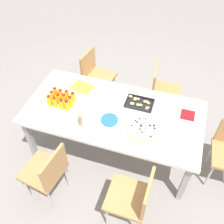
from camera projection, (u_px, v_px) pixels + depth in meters
ground_plane at (113, 149)px, 3.48m from camera, size 12.00×12.00×0.00m
party_table at (113, 115)px, 2.98m from camera, size 2.03×0.99×0.73m
chair_far_right at (162, 89)px, 3.56m from camera, size 0.43×0.43×0.83m
chair_near_left at (47, 171)px, 2.68m from camera, size 0.45×0.45×0.83m
chair_far_left at (95, 73)px, 3.78m from camera, size 0.45×0.45×0.83m
chair_near_right at (134, 197)px, 2.48m from camera, size 0.41×0.41×0.83m
juice_bottle_0 at (50, 101)px, 2.96m from camera, size 0.06×0.06×0.15m
juice_bottle_1 at (55, 103)px, 2.94m from camera, size 0.05×0.05×0.14m
juice_bottle_2 at (62, 105)px, 2.93m from camera, size 0.06×0.06×0.13m
juice_bottle_3 at (67, 106)px, 2.92m from camera, size 0.06×0.06×0.14m
juice_bottle_4 at (52, 96)px, 3.01m from camera, size 0.05×0.05×0.15m
juice_bottle_5 at (59, 99)px, 2.99m from camera, size 0.06×0.06×0.13m
juice_bottle_6 at (64, 100)px, 2.97m from camera, size 0.06×0.06×0.15m
juice_bottle_7 at (70, 101)px, 2.96m from camera, size 0.06×0.06×0.14m
juice_bottle_8 at (55, 93)px, 3.06m from camera, size 0.05×0.05×0.14m
juice_bottle_9 at (61, 94)px, 3.04m from camera, size 0.06×0.06×0.13m
juice_bottle_10 at (67, 95)px, 3.03m from camera, size 0.06×0.06×0.14m
juice_bottle_11 at (73, 97)px, 3.01m from camera, size 0.06×0.06×0.13m
fruit_pizza at (143, 129)px, 2.75m from camera, size 0.35×0.35×0.05m
snack_tray at (139, 103)px, 3.01m from camera, size 0.32×0.22×0.04m
plate_stack at (109, 120)px, 2.84m from camera, size 0.19×0.19×0.02m
napkin_stack at (188, 115)px, 2.89m from camera, size 0.15×0.15×0.02m
cardboard_tube at (80, 120)px, 2.75m from camera, size 0.04×0.04×0.14m
paper_folder at (82, 87)px, 3.22m from camera, size 0.29×0.25×0.01m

